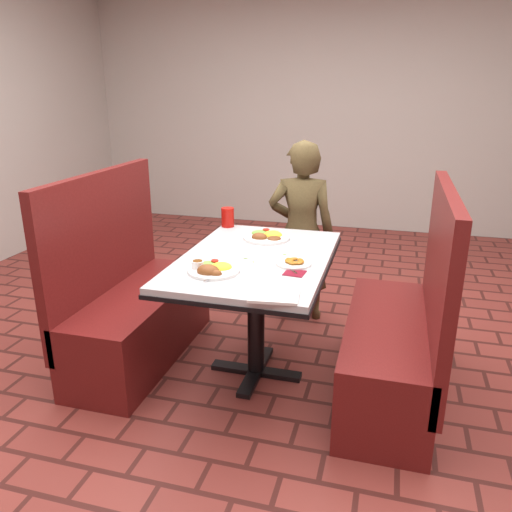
# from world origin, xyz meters

# --- Properties ---
(room) EXTENTS (7.00, 7.04, 2.82)m
(room) POSITION_xyz_m (0.00, 0.00, 1.91)
(room) COLOR maroon
(room) RESTS_ON ground
(dining_table) EXTENTS (0.81, 1.21, 0.75)m
(dining_table) POSITION_xyz_m (0.00, 0.00, 0.65)
(dining_table) COLOR silver
(dining_table) RESTS_ON ground
(booth_bench_left) EXTENTS (0.47, 1.20, 1.17)m
(booth_bench_left) POSITION_xyz_m (-0.80, 0.00, 0.33)
(booth_bench_left) COLOR maroon
(booth_bench_left) RESTS_ON ground
(booth_bench_right) EXTENTS (0.47, 1.20, 1.17)m
(booth_bench_right) POSITION_xyz_m (0.80, 0.00, 0.33)
(booth_bench_right) COLOR maroon
(booth_bench_right) RESTS_ON ground
(diner_person) EXTENTS (0.51, 0.37, 1.31)m
(diner_person) POSITION_xyz_m (0.09, 0.88, 0.65)
(diner_person) COLOR brown
(diner_person) RESTS_ON ground
(near_dinner_plate) EXTENTS (0.27, 0.27, 0.08)m
(near_dinner_plate) POSITION_xyz_m (-0.14, -0.30, 0.78)
(near_dinner_plate) COLOR white
(near_dinner_plate) RESTS_ON dining_table
(far_dinner_plate) EXTENTS (0.29, 0.29, 0.07)m
(far_dinner_plate) POSITION_xyz_m (-0.03, 0.34, 0.78)
(far_dinner_plate) COLOR white
(far_dinner_plate) RESTS_ON dining_table
(plantain_plate) EXTENTS (0.19, 0.19, 0.03)m
(plantain_plate) POSITION_xyz_m (0.23, -0.08, 0.76)
(plantain_plate) COLOR white
(plantain_plate) RESTS_ON dining_table
(maroon_napkin) EXTENTS (0.11, 0.11, 0.00)m
(maroon_napkin) POSITION_xyz_m (0.26, -0.21, 0.75)
(maroon_napkin) COLOR maroon
(maroon_napkin) RESTS_ON dining_table
(spoon_utensil) EXTENTS (0.10, 0.12, 0.00)m
(spoon_utensil) POSITION_xyz_m (0.23, -0.17, 0.76)
(spoon_utensil) COLOR silver
(spoon_utensil) RESTS_ON dining_table
(red_tumbler) EXTENTS (0.09, 0.09, 0.13)m
(red_tumbler) POSITION_xyz_m (-0.35, 0.55, 0.81)
(red_tumbler) COLOR #B0100B
(red_tumbler) RESTS_ON dining_table
(paper_napkin) EXTENTS (0.24, 0.19, 0.01)m
(paper_napkin) POSITION_xyz_m (0.23, -0.53, 0.76)
(paper_napkin) COLOR white
(paper_napkin) RESTS_ON dining_table
(knife_utensil) EXTENTS (0.05, 0.15, 0.00)m
(knife_utensil) POSITION_xyz_m (-0.10, -0.33, 0.76)
(knife_utensil) COLOR silver
(knife_utensil) RESTS_ON dining_table
(fork_utensil) EXTENTS (0.07, 0.12, 0.00)m
(fork_utensil) POSITION_xyz_m (-0.10, -0.40, 0.76)
(fork_utensil) COLOR silver
(fork_utensil) RESTS_ON dining_table
(lettuce_shreds) EXTENTS (0.28, 0.32, 0.00)m
(lettuce_shreds) POSITION_xyz_m (0.04, 0.06, 0.75)
(lettuce_shreds) COLOR #7FB347
(lettuce_shreds) RESTS_ON dining_table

